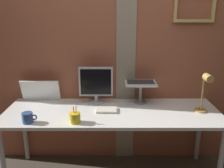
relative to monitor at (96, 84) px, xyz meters
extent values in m
cube|color=#9E563D|center=(0.17, 0.18, 0.39)|extent=(3.25, 0.12, 2.69)
cube|color=gray|center=(0.32, 0.12, 0.39)|extent=(0.21, 0.01, 2.69)
cube|color=tan|center=(1.00, 0.10, 0.64)|extent=(0.41, 0.03, 0.03)
cube|color=tan|center=(0.81, 0.10, 0.78)|extent=(0.03, 0.03, 0.24)
cube|color=tan|center=(1.19, 0.10, 0.78)|extent=(0.03, 0.03, 0.24)
cube|color=white|center=(0.17, -0.23, -0.23)|extent=(2.13, 0.71, 0.03)
cylinder|color=#B2B2B7|center=(-0.83, -0.53, -0.60)|extent=(0.05, 0.05, 0.71)
cylinder|color=#B2B2B7|center=(1.17, -0.53, -0.60)|extent=(0.05, 0.05, 0.71)
cylinder|color=#B2B2B7|center=(-0.83, 0.06, -0.60)|extent=(0.05, 0.05, 0.71)
cylinder|color=#B2B2B7|center=(1.17, 0.06, -0.60)|extent=(0.05, 0.05, 0.71)
cylinder|color=#ADB2B7|center=(0.00, 0.00, -0.21)|extent=(0.18, 0.18, 0.01)
cylinder|color=#ADB2B7|center=(0.00, 0.00, -0.17)|extent=(0.04, 0.04, 0.07)
cube|color=#ADB2B7|center=(0.00, 0.00, 0.02)|extent=(0.36, 0.04, 0.31)
cube|color=black|center=(0.00, -0.02, 0.02)|extent=(0.32, 0.00, 0.27)
cylinder|color=gray|center=(0.47, 0.00, -0.21)|extent=(0.14, 0.14, 0.01)
cylinder|color=gray|center=(0.47, 0.00, -0.11)|extent=(0.03, 0.03, 0.19)
cube|color=gray|center=(0.47, 0.00, -0.01)|extent=(0.28, 0.22, 0.01)
cube|color=silver|center=(0.47, 0.00, 0.01)|extent=(0.33, 0.26, 0.01)
cube|color=#2D2D30|center=(0.47, 0.02, 0.01)|extent=(0.29, 0.17, 0.00)
cube|color=silver|center=(0.47, 0.15, 0.12)|extent=(0.33, 0.04, 0.21)
cube|color=black|center=(0.47, 0.14, 0.12)|extent=(0.30, 0.03, 0.18)
cube|color=white|center=(-0.60, 0.04, -0.09)|extent=(0.41, 0.09, 0.24)
cylinder|color=tan|center=(1.05, -0.23, -0.21)|extent=(0.12, 0.12, 0.02)
cylinder|color=tan|center=(1.05, -0.23, -0.01)|extent=(0.02, 0.02, 0.37)
cylinder|color=tan|center=(1.05, -0.32, 0.15)|extent=(0.07, 0.11, 0.07)
cylinder|color=yellow|center=(-0.16, -0.49, -0.17)|extent=(0.10, 0.10, 0.09)
cylinder|color=red|center=(-0.16, -0.49, -0.13)|extent=(0.02, 0.02, 0.15)
cylinder|color=yellow|center=(-0.15, -0.48, -0.13)|extent=(0.02, 0.03, 0.15)
cylinder|color=#2D4C8C|center=(-0.58, -0.49, -0.17)|extent=(0.10, 0.10, 0.09)
torus|color=#2D4C8C|center=(-0.52, -0.49, -0.16)|extent=(0.05, 0.01, 0.05)
cube|color=silver|center=(0.12, -0.23, -0.20)|extent=(0.20, 0.14, 0.02)
camera|label=1|loc=(0.17, -2.46, 0.75)|focal=39.12mm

